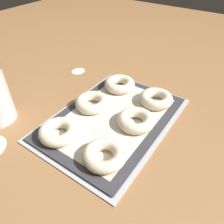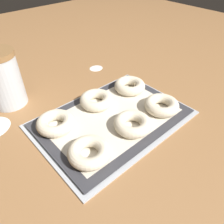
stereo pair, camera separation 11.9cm
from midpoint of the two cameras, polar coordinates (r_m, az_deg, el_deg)
The scene contains 10 objects.
ground_plane at distance 0.68m, azimuth -4.83°, elevation -2.37°, with size 2.80×2.80×0.00m, color olive.
baking_tray at distance 0.68m, azimuth -5.01°, elevation -1.93°, with size 0.46×0.33×0.01m.
baking_mat at distance 0.67m, azimuth -5.04°, elevation -1.58°, with size 0.44×0.30×0.00m.
bagel_front_left at distance 0.55m, azimuth -8.37°, elevation -11.61°, with size 0.11×0.11×0.03m.
bagel_front_center at distance 0.63m, azimuth 0.96°, elevation -2.59°, with size 0.11×0.11×0.03m.
bagel_front_right at distance 0.72m, azimuth 6.88°, elevation 3.16°, with size 0.11×0.11×0.03m.
bagel_back_left at distance 0.63m, azimuth -19.14°, elevation -5.35°, with size 0.11×0.11×0.03m.
bagel_back_center at distance 0.71m, azimuth -10.01°, elevation 2.13°, with size 0.11×0.11×0.03m.
bagel_back_right at distance 0.79m, azimuth -2.32°, elevation 7.00°, with size 0.11×0.11×0.03m.
flour_patch_far at distance 0.95m, azimuth -12.49°, elevation 10.26°, with size 0.06×0.05×0.00m.
Camera 1 is at (-0.42, -0.29, 0.45)m, focal length 35.00 mm.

